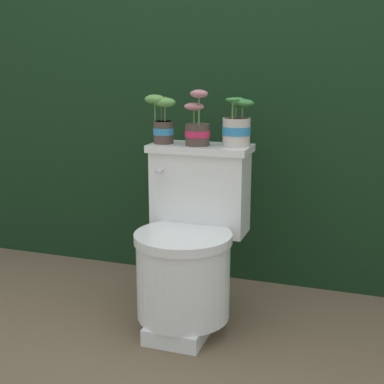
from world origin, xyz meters
TOP-DOWN VIEW (x-y plane):
  - ground_plane at (0.00, 0.00)m, footprint 12.00×12.00m
  - hedge_backdrop at (0.00, 1.06)m, footprint 3.79×0.84m
  - toilet at (-0.01, 0.12)m, footprint 0.43×0.52m
  - potted_plant_left at (-0.17, 0.24)m, footprint 0.13×0.09m
  - potted_plant_midleft at (-0.02, 0.24)m, footprint 0.10×0.11m
  - potted_plant_middle at (0.14, 0.27)m, footprint 0.13×0.13m

SIDE VIEW (x-z plane):
  - ground_plane at x=0.00m, z-range 0.00..0.00m
  - toilet at x=-0.01m, z-range -0.04..0.70m
  - potted_plant_midleft at x=-0.02m, z-range 0.70..0.93m
  - potted_plant_middle at x=0.14m, z-range 0.72..0.92m
  - potted_plant_left at x=-0.17m, z-range 0.74..0.94m
  - hedge_backdrop at x=0.00m, z-range 0.00..1.71m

